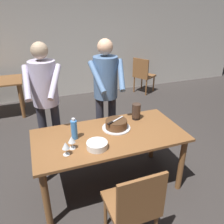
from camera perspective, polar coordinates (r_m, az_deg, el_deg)
The scene contains 14 objects.
ground_plane at distance 3.07m, azimuth -0.55°, elevation -17.68°, with size 14.00×14.00×0.00m, color #383330.
back_wall at distance 5.58m, azimuth -12.88°, elevation 17.25°, with size 10.00×0.12×2.70m, color beige.
main_dining_table at distance 2.67m, azimuth -0.60°, elevation -7.61°, with size 1.73×0.85×0.75m.
cake_on_platter at distance 2.71m, azimuth 1.09°, elevation -3.17°, with size 0.34×0.34×0.11m.
cake_knife at distance 2.64m, azimuth 0.12°, elevation -2.51°, with size 0.25×0.15×0.02m.
plate_stack at distance 2.38m, azimuth -3.77°, elevation -8.30°, with size 0.22×0.22×0.07m.
wine_glass_near at distance 2.37m, azimuth -10.11°, elevation -6.90°, with size 0.08×0.08×0.14m.
wine_glass_far at distance 2.28m, azimuth -11.55°, elevation -8.35°, with size 0.08×0.08×0.14m.
water_bottle at distance 2.52m, azimuth -9.49°, elevation -4.33°, with size 0.07×0.07×0.25m.
hurricane_lamp at distance 2.92m, azimuth 6.10°, elevation 0.14°, with size 0.11×0.11×0.21m.
person_cutting_cake at distance 3.07m, azimuth -1.57°, elevation 5.97°, with size 0.47×0.56×1.72m.
person_standing_beside at distance 2.96m, azimuth -16.40°, elevation 4.14°, with size 0.46×0.58×1.72m.
chair_near_side at distance 2.19m, azimuth 5.51°, elevation -22.12°, with size 0.44×0.44×0.90m.
background_chair_1 at distance 5.86m, azimuth 7.78°, elevation 9.42°, with size 0.60×0.60×0.90m.
Camera 1 is at (-0.74, -2.11, 2.11)m, focal length 36.41 mm.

